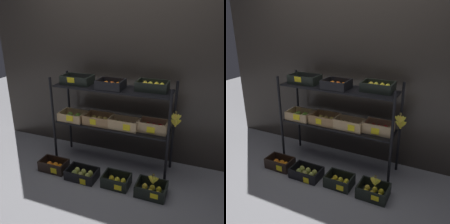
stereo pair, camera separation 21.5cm
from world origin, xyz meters
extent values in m
plane|color=gray|center=(0.00, 0.00, 0.00)|extent=(10.00, 10.00, 0.00)
cube|color=#2D2823|center=(0.00, 0.40, 1.22)|extent=(3.86, 0.12, 2.43)
cylinder|color=black|center=(-0.73, -0.20, 0.57)|extent=(0.03, 0.03, 1.15)
cylinder|color=black|center=(0.73, -0.20, 0.57)|extent=(0.03, 0.03, 1.15)
cylinder|color=black|center=(-0.73, 0.20, 0.57)|extent=(0.03, 0.03, 1.15)
cylinder|color=black|center=(0.73, 0.20, 0.57)|extent=(0.03, 0.03, 1.15)
cube|color=black|center=(0.00, 0.00, 0.56)|extent=(1.43, 0.36, 0.02)
cube|color=black|center=(0.00, 0.00, 1.04)|extent=(1.43, 0.36, 0.02)
cube|color=tan|center=(-0.53, -0.04, 0.57)|extent=(0.33, 0.25, 0.01)
cube|color=tan|center=(-0.53, -0.15, 0.63)|extent=(0.33, 0.02, 0.10)
cube|color=tan|center=(-0.53, 0.08, 0.63)|extent=(0.33, 0.02, 0.10)
cube|color=tan|center=(-0.69, -0.04, 0.63)|extent=(0.02, 0.22, 0.10)
cube|color=tan|center=(-0.38, -0.04, 0.63)|extent=(0.02, 0.22, 0.10)
sphere|color=#90C734|center=(-0.59, -0.07, 0.61)|extent=(0.07, 0.07, 0.07)
sphere|color=#80B641|center=(-0.48, -0.07, 0.61)|extent=(0.07, 0.07, 0.07)
sphere|color=#93C344|center=(-0.59, 0.00, 0.61)|extent=(0.07, 0.07, 0.07)
sphere|color=#81C43C|center=(-0.48, 0.00, 0.61)|extent=(0.07, 0.07, 0.07)
cube|color=yellow|center=(-0.51, -0.16, 0.63)|extent=(0.10, 0.01, 0.07)
cube|color=#A87F51|center=(-0.17, -0.02, 0.57)|extent=(0.34, 0.24, 0.01)
cube|color=#A87F51|center=(-0.17, -0.14, 0.63)|extent=(0.34, 0.02, 0.11)
cube|color=#A87F51|center=(-0.17, 0.09, 0.63)|extent=(0.34, 0.02, 0.11)
cube|color=#A87F51|center=(-0.34, -0.02, 0.63)|extent=(0.02, 0.21, 0.11)
cube|color=#A87F51|center=(-0.01, -0.02, 0.63)|extent=(0.02, 0.21, 0.11)
sphere|color=#D7BF4C|center=(-0.25, -0.06, 0.61)|extent=(0.07, 0.07, 0.07)
sphere|color=#DDBC4F|center=(-0.18, -0.06, 0.61)|extent=(0.07, 0.07, 0.07)
sphere|color=#CFB054|center=(-0.09, -0.06, 0.61)|extent=(0.07, 0.07, 0.07)
sphere|color=gold|center=(-0.25, 0.01, 0.61)|extent=(0.07, 0.07, 0.07)
sphere|color=#E0B754|center=(-0.17, 0.02, 0.61)|extent=(0.07, 0.07, 0.07)
sphere|color=#E1BE4B|center=(-0.09, 0.01, 0.61)|extent=(0.07, 0.07, 0.07)
cube|color=yellow|center=(-0.19, -0.15, 0.63)|extent=(0.08, 0.01, 0.07)
cube|color=tan|center=(0.17, -0.04, 0.57)|extent=(0.36, 0.20, 0.01)
cube|color=tan|center=(0.17, -0.13, 0.63)|extent=(0.36, 0.02, 0.11)
cube|color=tan|center=(0.17, 0.05, 0.63)|extent=(0.36, 0.02, 0.11)
cube|color=tan|center=(0.00, -0.04, 0.63)|extent=(0.02, 0.17, 0.11)
cube|color=tan|center=(0.34, -0.04, 0.63)|extent=(0.02, 0.17, 0.11)
ellipsoid|color=brown|center=(0.06, -0.07, 0.61)|extent=(0.05, 0.05, 0.07)
ellipsoid|color=brown|center=(0.14, -0.07, 0.61)|extent=(0.05, 0.05, 0.07)
ellipsoid|color=brown|center=(0.21, -0.07, 0.61)|extent=(0.05, 0.05, 0.07)
ellipsoid|color=brown|center=(0.27, -0.07, 0.61)|extent=(0.05, 0.05, 0.07)
ellipsoid|color=brown|center=(0.07, -0.01, 0.61)|extent=(0.05, 0.05, 0.07)
ellipsoid|color=brown|center=(0.13, -0.01, 0.61)|extent=(0.05, 0.05, 0.07)
ellipsoid|color=brown|center=(0.21, -0.02, 0.61)|extent=(0.05, 0.05, 0.07)
ellipsoid|color=brown|center=(0.27, -0.01, 0.61)|extent=(0.05, 0.05, 0.07)
cube|color=yellow|center=(0.24, -0.14, 0.62)|extent=(0.09, 0.00, 0.07)
cube|color=tan|center=(0.52, 0.01, 0.57)|extent=(0.33, 0.21, 0.01)
cube|color=tan|center=(0.52, -0.09, 0.63)|extent=(0.33, 0.02, 0.12)
cube|color=tan|center=(0.52, 0.11, 0.63)|extent=(0.33, 0.02, 0.12)
cube|color=tan|center=(0.36, 0.01, 0.63)|extent=(0.02, 0.18, 0.12)
cube|color=tan|center=(0.68, 0.01, 0.63)|extent=(0.02, 0.18, 0.12)
sphere|color=red|center=(0.44, -0.02, 0.61)|extent=(0.07, 0.07, 0.07)
sphere|color=red|center=(0.52, -0.01, 0.61)|extent=(0.07, 0.07, 0.07)
sphere|color=red|center=(0.60, -0.01, 0.61)|extent=(0.07, 0.07, 0.07)
sphere|color=red|center=(0.45, 0.04, 0.61)|extent=(0.07, 0.07, 0.07)
sphere|color=red|center=(0.52, 0.04, 0.61)|extent=(0.07, 0.07, 0.07)
sphere|color=red|center=(0.59, 0.04, 0.61)|extent=(0.07, 0.07, 0.07)
cube|color=yellow|center=(0.51, -0.10, 0.63)|extent=(0.10, 0.01, 0.08)
cube|color=black|center=(-0.47, 0.01, 1.05)|extent=(0.38, 0.24, 0.01)
cube|color=black|center=(-0.47, -0.10, 1.10)|extent=(0.38, 0.02, 0.09)
cube|color=black|center=(-0.47, 0.12, 1.10)|extent=(0.38, 0.02, 0.09)
cube|color=black|center=(-0.65, 0.01, 1.10)|extent=(0.02, 0.21, 0.09)
cube|color=black|center=(-0.29, 0.01, 1.10)|extent=(0.02, 0.21, 0.09)
sphere|color=#682047|center=(-0.58, -0.05, 1.08)|extent=(0.05, 0.05, 0.05)
sphere|color=#562855|center=(-0.53, -0.05, 1.08)|extent=(0.05, 0.05, 0.05)
sphere|color=#691D5A|center=(-0.47, -0.04, 1.08)|extent=(0.05, 0.05, 0.05)
sphere|color=#5B2F5C|center=(-0.41, -0.04, 1.08)|extent=(0.05, 0.05, 0.05)
sphere|color=#632B54|center=(-0.35, -0.05, 1.08)|extent=(0.05, 0.05, 0.05)
sphere|color=#5A1A4E|center=(-0.59, 0.01, 1.08)|extent=(0.05, 0.05, 0.05)
sphere|color=#681954|center=(-0.53, 0.01, 1.08)|extent=(0.05, 0.05, 0.05)
sphere|color=#6C1E5D|center=(-0.47, 0.01, 1.08)|extent=(0.05, 0.05, 0.05)
sphere|color=#5E1848|center=(-0.41, 0.01, 1.08)|extent=(0.05, 0.05, 0.05)
sphere|color=#672A46|center=(-0.35, 0.01, 1.08)|extent=(0.05, 0.05, 0.05)
sphere|color=#5F2755|center=(-0.58, 0.06, 1.08)|extent=(0.05, 0.05, 0.05)
sphere|color=#592852|center=(-0.52, 0.06, 1.08)|extent=(0.05, 0.05, 0.05)
sphere|color=#632956|center=(-0.47, 0.06, 1.08)|extent=(0.05, 0.05, 0.05)
sphere|color=#54195D|center=(-0.41, 0.06, 1.08)|extent=(0.05, 0.05, 0.05)
sphere|color=#652B47|center=(-0.34, 0.06, 1.08)|extent=(0.05, 0.05, 0.05)
cube|color=yellow|center=(-0.49, -0.11, 1.11)|extent=(0.10, 0.01, 0.07)
cube|color=black|center=(0.00, -0.04, 1.05)|extent=(0.31, 0.26, 0.01)
cube|color=black|center=(0.00, -0.16, 1.10)|extent=(0.31, 0.02, 0.09)
cube|color=black|center=(0.00, 0.08, 1.10)|extent=(0.31, 0.02, 0.09)
cube|color=black|center=(-0.15, -0.04, 1.10)|extent=(0.02, 0.23, 0.09)
cube|color=black|center=(0.14, -0.04, 1.10)|extent=(0.02, 0.23, 0.09)
sphere|color=orange|center=(-0.07, -0.08, 1.09)|extent=(0.06, 0.06, 0.06)
sphere|color=orange|center=(0.00, -0.09, 1.09)|extent=(0.06, 0.06, 0.06)
sphere|color=orange|center=(0.07, -0.09, 1.09)|extent=(0.06, 0.06, 0.06)
sphere|color=orange|center=(-0.07, 0.00, 1.09)|extent=(0.06, 0.06, 0.06)
sphere|color=orange|center=(0.00, 0.00, 1.09)|extent=(0.06, 0.06, 0.06)
sphere|color=orange|center=(0.07, 0.00, 1.09)|extent=(0.06, 0.06, 0.06)
cube|color=black|center=(0.47, 0.06, 1.05)|extent=(0.36, 0.25, 0.01)
cube|color=black|center=(0.47, -0.06, 1.10)|extent=(0.36, 0.02, 0.09)
cube|color=black|center=(0.47, 0.17, 1.10)|extent=(0.36, 0.02, 0.09)
cube|color=black|center=(0.30, 0.06, 1.10)|extent=(0.02, 0.21, 0.09)
cube|color=black|center=(0.64, 0.06, 1.10)|extent=(0.02, 0.21, 0.09)
ellipsoid|color=yellow|center=(0.37, 0.02, 1.10)|extent=(0.06, 0.06, 0.08)
ellipsoid|color=yellow|center=(0.44, 0.02, 1.10)|extent=(0.06, 0.06, 0.08)
ellipsoid|color=yellow|center=(0.51, 0.02, 1.10)|extent=(0.06, 0.06, 0.08)
ellipsoid|color=yellow|center=(0.57, 0.02, 1.10)|extent=(0.06, 0.06, 0.08)
ellipsoid|color=yellow|center=(0.37, 0.10, 1.10)|extent=(0.06, 0.06, 0.08)
ellipsoid|color=yellow|center=(0.43, 0.10, 1.10)|extent=(0.06, 0.06, 0.08)
ellipsoid|color=yellow|center=(0.51, 0.10, 1.10)|extent=(0.06, 0.06, 0.08)
ellipsoid|color=yellow|center=(0.57, 0.09, 1.10)|extent=(0.06, 0.06, 0.08)
cylinder|color=brown|center=(0.77, 0.02, 0.77)|extent=(0.02, 0.02, 0.02)
ellipsoid|color=yellow|center=(0.75, 0.01, 0.71)|extent=(0.09, 0.03, 0.10)
ellipsoid|color=yellow|center=(0.76, 0.03, 0.71)|extent=(0.07, 0.03, 0.11)
ellipsoid|color=yellow|center=(0.77, 0.01, 0.71)|extent=(0.03, 0.03, 0.10)
ellipsoid|color=yellow|center=(0.78, 0.03, 0.71)|extent=(0.07, 0.03, 0.11)
ellipsoid|color=yellow|center=(0.79, 0.03, 0.71)|extent=(0.09, 0.03, 0.10)
cylinder|color=brown|center=(0.77, -0.04, 0.85)|extent=(0.02, 0.02, 0.02)
ellipsoid|color=yellow|center=(0.74, -0.05, 0.79)|extent=(0.10, 0.03, 0.10)
ellipsoid|color=yellow|center=(0.76, -0.04, 0.79)|extent=(0.07, 0.03, 0.11)
ellipsoid|color=yellow|center=(0.77, -0.04, 0.79)|extent=(0.03, 0.03, 0.10)
ellipsoid|color=yellow|center=(0.78, -0.04, 0.79)|extent=(0.07, 0.03, 0.11)
ellipsoid|color=yellow|center=(0.79, -0.04, 0.79)|extent=(0.09, 0.03, 0.10)
cube|color=black|center=(-0.63, -0.41, 0.01)|extent=(0.34, 0.21, 0.01)
cube|color=black|center=(-0.63, -0.51, 0.08)|extent=(0.34, 0.02, 0.13)
cube|color=black|center=(-0.63, -0.31, 0.08)|extent=(0.34, 0.02, 0.13)
cube|color=black|center=(-0.80, -0.41, 0.08)|extent=(0.02, 0.18, 0.13)
cube|color=black|center=(-0.47, -0.41, 0.08)|extent=(0.02, 0.18, 0.13)
sphere|color=orange|center=(-0.71, -0.44, 0.05)|extent=(0.07, 0.07, 0.07)
sphere|color=orange|center=(-0.63, -0.44, 0.05)|extent=(0.07, 0.07, 0.07)
sphere|color=orange|center=(-0.56, -0.44, 0.05)|extent=(0.07, 0.07, 0.07)
sphere|color=orange|center=(-0.71, -0.39, 0.05)|extent=(0.07, 0.07, 0.07)
sphere|color=orange|center=(-0.63, -0.38, 0.05)|extent=(0.07, 0.07, 0.07)
sphere|color=orange|center=(-0.56, -0.39, 0.05)|extent=(0.07, 0.07, 0.07)
cube|color=yellow|center=(-0.57, -0.52, 0.07)|extent=(0.08, 0.00, 0.07)
cube|color=black|center=(-0.22, -0.43, 0.01)|extent=(0.37, 0.24, 0.01)
cube|color=black|center=(-0.22, -0.54, 0.07)|extent=(0.37, 0.02, 0.11)
cube|color=black|center=(-0.22, -0.32, 0.07)|extent=(0.37, 0.02, 0.11)
cube|color=black|center=(-0.39, -0.43, 0.07)|extent=(0.02, 0.21, 0.11)
cube|color=black|center=(-0.04, -0.43, 0.07)|extent=(0.02, 0.21, 0.11)
ellipsoid|color=#ABBE52|center=(-0.31, -0.46, 0.06)|extent=(0.07, 0.07, 0.09)
ellipsoid|color=#B9B555|center=(-0.22, -0.47, 0.06)|extent=(0.07, 0.07, 0.09)
ellipsoid|color=#B6C154|center=(-0.13, -0.46, 0.06)|extent=(0.07, 0.07, 0.09)
ellipsoid|color=#B9BE4D|center=(-0.30, -0.39, 0.06)|extent=(0.07, 0.07, 0.09)
ellipsoid|color=#B0B84B|center=(-0.22, -0.40, 0.06)|extent=(0.07, 0.07, 0.09)
ellipsoid|color=#BBBF4B|center=(-0.12, -0.40, 0.06)|extent=(0.07, 0.07, 0.09)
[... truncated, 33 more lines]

